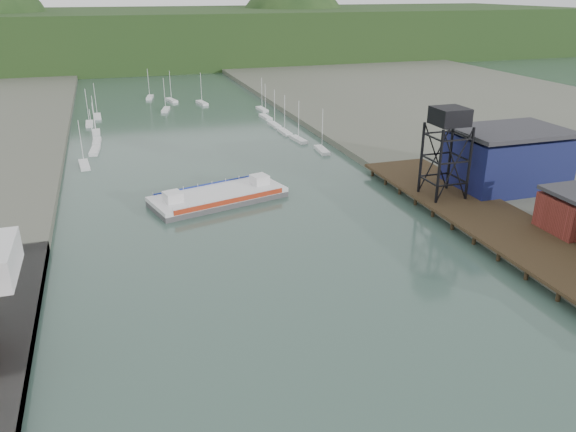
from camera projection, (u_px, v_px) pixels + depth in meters
east_pier at (495, 221)px, 91.41m from camera, size 14.00×70.00×2.45m
lift_tower at (449, 122)px, 97.09m from camera, size 6.50×6.50×16.00m
blue_shed at (507, 159)px, 106.36m from camera, size 20.50×14.50×11.30m
marina_sailboats at (185, 123)px, 163.81m from camera, size 57.71×92.65×0.90m
distant_hills at (133, 41)px, 302.31m from camera, size 500.00×120.00×80.00m
chain_ferry at (219, 196)px, 104.97m from camera, size 26.50×15.97×3.57m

